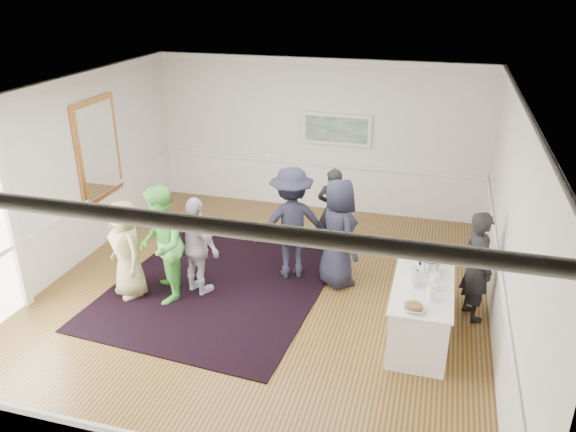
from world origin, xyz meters
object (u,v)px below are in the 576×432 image
(guest_green, at_px, (161,245))
(guest_dark_b, at_px, (333,211))
(guest_navy, at_px, (338,233))
(bartender, at_px, (478,266))
(ice_bucket, at_px, (430,267))
(guest_lilac, at_px, (197,247))
(serving_table, at_px, (421,304))
(nut_bowl, at_px, (414,307))
(guest_dark_a, at_px, (291,223))
(guest_tan, at_px, (127,249))

(guest_green, xyz_separation_m, guest_dark_b, (2.21, 2.31, -0.13))
(guest_dark_b, bearing_deg, guest_green, 46.00)
(guest_dark_b, height_order, guest_navy, guest_navy)
(bartender, distance_m, ice_bucket, 0.81)
(bartender, xyz_separation_m, guest_lilac, (-4.19, -0.47, -0.03))
(serving_table, xyz_separation_m, guest_dark_b, (-1.71, 2.13, 0.37))
(serving_table, xyz_separation_m, nut_bowl, (-0.08, -0.85, 0.46))
(ice_bucket, bearing_deg, guest_navy, 149.07)
(guest_dark_a, bearing_deg, ice_bucket, 131.62)
(bartender, relative_size, guest_navy, 0.93)
(guest_lilac, bearing_deg, guest_tan, 43.67)
(serving_table, distance_m, nut_bowl, 0.97)
(guest_tan, xyz_separation_m, ice_bucket, (4.56, 0.36, 0.17))
(guest_dark_a, xyz_separation_m, ice_bucket, (2.26, -0.92, 0.01))
(guest_green, bearing_deg, guest_dark_a, 99.71)
(guest_lilac, bearing_deg, guest_dark_a, -118.92)
(guest_lilac, bearing_deg, guest_dark_b, -106.48)
(guest_navy, distance_m, ice_bucket, 1.72)
(bartender, relative_size, guest_dark_a, 0.88)
(bartender, height_order, guest_dark_a, guest_dark_a)
(guest_green, bearing_deg, guest_dark_b, 110.19)
(guest_dark_a, bearing_deg, guest_green, 9.71)
(guest_dark_a, relative_size, nut_bowl, 6.79)
(serving_table, relative_size, ice_bucket, 8.14)
(guest_green, distance_m, guest_dark_b, 3.20)
(serving_table, distance_m, guest_navy, 1.80)
(guest_tan, height_order, guest_navy, guest_navy)
(guest_navy, bearing_deg, guest_green, 77.87)
(guest_lilac, bearing_deg, guest_navy, -131.80)
(guest_tan, bearing_deg, ice_bucket, 40.40)
(bartender, bearing_deg, ice_bucket, 98.84)
(guest_tan, height_order, guest_green, guest_green)
(guest_green, height_order, nut_bowl, guest_green)
(ice_bucket, bearing_deg, guest_green, -175.40)
(guest_dark_b, distance_m, guest_navy, 1.16)
(guest_green, relative_size, guest_dark_a, 0.97)
(guest_green, height_order, ice_bucket, guest_green)
(serving_table, height_order, guest_green, guest_green)
(nut_bowl, bearing_deg, guest_dark_b, 118.69)
(guest_lilac, xyz_separation_m, guest_navy, (2.06, 0.89, 0.09))
(guest_green, relative_size, guest_lilac, 1.15)
(bartender, relative_size, nut_bowl, 5.97)
(bartender, bearing_deg, serving_table, 103.72)
(ice_bucket, bearing_deg, guest_lilac, -179.82)
(bartender, distance_m, guest_lilac, 4.22)
(guest_tan, distance_m, guest_lilac, 1.08)
(guest_dark_a, bearing_deg, serving_table, 128.03)
(guest_green, height_order, guest_dark_a, guest_dark_a)
(serving_table, relative_size, guest_navy, 1.17)
(guest_dark_b, height_order, nut_bowl, guest_dark_b)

